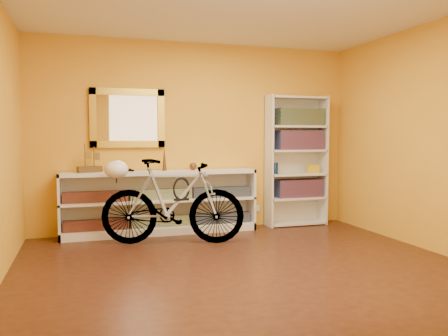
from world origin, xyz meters
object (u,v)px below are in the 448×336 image
object	(u,v)px
console_unit	(161,202)
bicycle	(173,202)
bookcase	(296,161)
helmet	(116,169)

from	to	relation	value
console_unit	bicycle	bearing A→B (deg)	-86.11
bicycle	bookcase	bearing A→B (deg)	-56.85
bookcase	bicycle	xyz separation A→B (m)	(-1.96, -0.65, -0.43)
helmet	console_unit	bearing A→B (deg)	36.50
bookcase	bicycle	bearing A→B (deg)	-161.71
console_unit	bookcase	distance (m)	2.07
bookcase	helmet	world-z (taller)	bookcase
console_unit	bookcase	bearing A→B (deg)	0.71
bookcase	bicycle	world-z (taller)	bookcase
console_unit	bookcase	xyz separation A→B (m)	(2.00, 0.03, 0.52)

